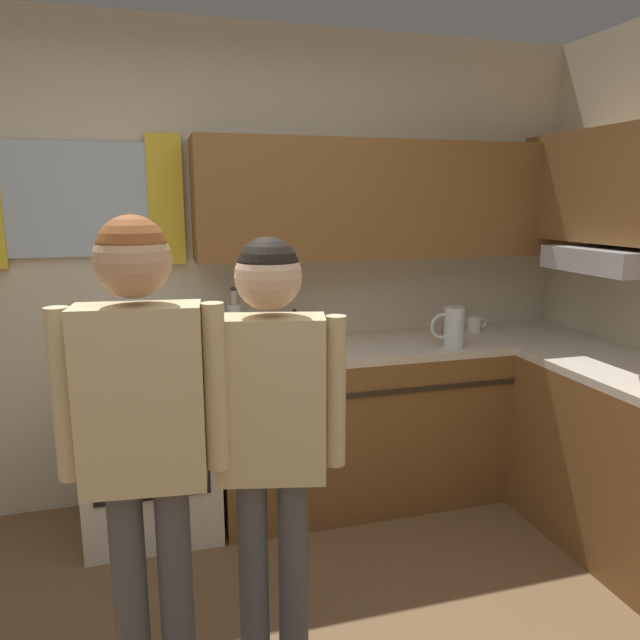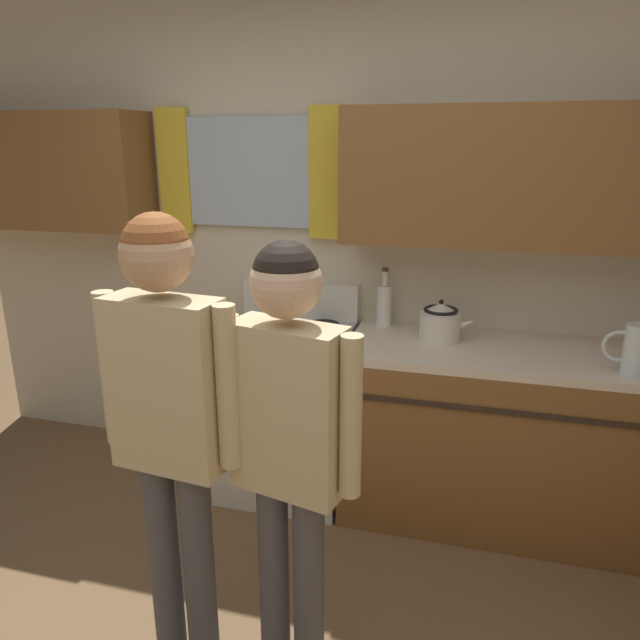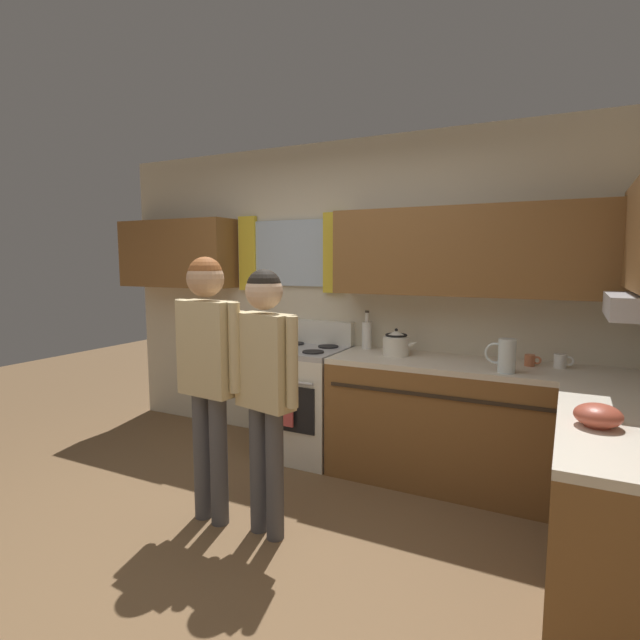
{
  "view_description": "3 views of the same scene",
  "coord_description": "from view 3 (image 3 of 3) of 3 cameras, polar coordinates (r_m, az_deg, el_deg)",
  "views": [
    {
      "loc": [
        -0.17,
        -1.44,
        1.68
      ],
      "look_at": [
        0.51,
        0.95,
        1.17
      ],
      "focal_mm": 33.17,
      "sensor_mm": 36.0,
      "label": 1
    },
    {
      "loc": [
        0.69,
        -1.2,
        1.83
      ],
      "look_at": [
        0.21,
        0.61,
        1.26
      ],
      "focal_mm": 32.87,
      "sensor_mm": 36.0,
      "label": 2
    },
    {
      "loc": [
        1.7,
        -1.98,
        1.62
      ],
      "look_at": [
        0.27,
        0.85,
        1.23
      ],
      "focal_mm": 27.78,
      "sensor_mm": 36.0,
      "label": 3
    }
  ],
  "objects": [
    {
      "name": "mug_ceramic_white",
      "position": [
        3.69,
        26.0,
        -4.28
      ],
      "size": [
        0.13,
        0.08,
        0.09
      ],
      "color": "white",
      "rests_on": "kitchen_counter_run"
    },
    {
      "name": "stove_oven",
      "position": [
        4.17,
        -1.89,
        -9.11
      ],
      "size": [
        0.65,
        0.67,
        1.1
      ],
      "color": "silver",
      "rests_on": "ground"
    },
    {
      "name": "kitchen_counter_run",
      "position": [
        3.34,
        22.49,
        -14.1
      ],
      "size": [
        2.18,
        2.01,
        0.9
      ],
      "color": "brown",
      "rests_on": "ground"
    },
    {
      "name": "back_wall_unit",
      "position": [
        4.14,
        3.36,
        4.47
      ],
      "size": [
        4.6,
        0.42,
        2.6
      ],
      "color": "beige",
      "rests_on": "ground"
    },
    {
      "name": "adult_in_plaid",
      "position": [
        2.86,
        -6.34,
        -5.87
      ],
      "size": [
        0.48,
        0.23,
        1.57
      ],
      "color": "#4C4C51",
      "rests_on": "ground"
    },
    {
      "name": "cup_terracotta",
      "position": [
        3.68,
        23.09,
        -4.29
      ],
      "size": [
        0.11,
        0.07,
        0.08
      ],
      "color": "#B76642",
      "rests_on": "kitchen_counter_run"
    },
    {
      "name": "ground_plane",
      "position": [
        3.07,
        -13.07,
        -25.12
      ],
      "size": [
        12.0,
        12.0,
        0.0
      ],
      "primitive_type": "plane",
      "color": "brown"
    },
    {
      "name": "mixing_bowl",
      "position": [
        2.49,
        29.38,
        -9.61
      ],
      "size": [
        0.2,
        0.2,
        0.1
      ],
      "color": "#B24C38",
      "rests_on": "kitchen_counter_run"
    },
    {
      "name": "bottle_milk_white",
      "position": [
        4.05,
        5.42,
        -1.63
      ],
      "size": [
        0.08,
        0.08,
        0.31
      ],
      "color": "white",
      "rests_on": "kitchen_counter_run"
    },
    {
      "name": "stovetop_kettle",
      "position": [
        3.8,
        8.78,
        -2.62
      ],
      "size": [
        0.27,
        0.2,
        0.21
      ],
      "color": "silver",
      "rests_on": "kitchen_counter_run"
    },
    {
      "name": "water_pitcher",
      "position": [
        3.39,
        20.61,
        -3.86
      ],
      "size": [
        0.19,
        0.11,
        0.22
      ],
      "color": "silver",
      "rests_on": "kitchen_counter_run"
    },
    {
      "name": "adult_left",
      "position": [
        3.07,
        -12.82,
        -4.29
      ],
      "size": [
        0.51,
        0.22,
        1.64
      ],
      "color": "#4C4C51",
      "rests_on": "ground"
    }
  ]
}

